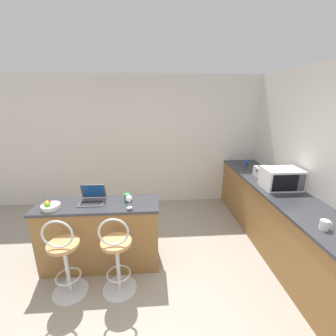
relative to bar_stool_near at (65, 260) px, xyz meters
The scene contains 14 objects.
ground_plane 1.00m from the bar_stool_near, 27.91° to the right, with size 20.00×20.00×0.00m, color gray.
wall_back 2.67m from the bar_stool_near, 71.96° to the left, with size 12.00×0.06×2.60m.
breakfast_bar 0.56m from the bar_stool_near, 59.47° to the left, with size 1.52×0.49×0.89m.
counter_right 2.92m from the bar_stool_near, 14.52° to the left, with size 0.67×3.32×0.89m.
bar_stool_near is the anchor object (origin of this frame).
bar_stool_far 0.56m from the bar_stool_near, ahead, with size 0.40×0.40×1.00m.
laptop 0.76m from the bar_stool_near, 69.32° to the left, with size 0.31×0.27×0.22m.
microwave 3.01m from the bar_stool_near, 15.92° to the left, with size 0.52×0.37×0.30m.
toaster 3.15m from the bar_stool_near, 24.73° to the left, with size 0.26×0.32×0.16m.
fruit_bowl 0.65m from the bar_stool_near, 122.94° to the left, with size 0.22×0.22×0.11m.
mug_blue 3.51m from the bar_stool_near, 35.68° to the left, with size 0.09×0.08×0.10m.
wine_glass_tall 0.95m from the bar_stool_near, 26.22° to the left, with size 0.08×0.08×0.16m.
mug_white 2.74m from the bar_stool_near, ahead, with size 0.11×0.09×0.10m.
mug_green 0.97m from the bar_stool_near, 39.64° to the left, with size 0.10×0.08×0.10m.
Camera 1 is at (0.20, -1.71, 2.16)m, focal length 24.00 mm.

